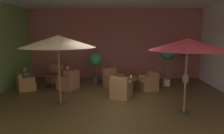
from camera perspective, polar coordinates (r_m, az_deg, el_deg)
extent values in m
cube|color=#4F3D1F|center=(7.69, -0.13, -10.12)|extent=(9.89, 8.97, 0.02)
cube|color=#914C42|center=(11.72, 0.74, 6.38)|extent=(9.89, 0.08, 3.94)
cylinder|color=black|center=(9.19, 4.62, -6.78)|extent=(0.37, 0.37, 0.02)
cylinder|color=black|center=(9.12, 4.65, -5.05)|extent=(0.07, 0.07, 0.60)
cube|color=#533A1F|center=(9.05, 4.67, -3.11)|extent=(0.84, 0.84, 0.03)
cube|color=#98653F|center=(9.53, 9.96, -5.00)|extent=(0.96, 1.00, 0.45)
cube|color=#98653F|center=(9.58, 11.55, -2.48)|extent=(0.42, 0.81, 0.37)
cube|color=#98653F|center=(9.16, 10.74, -3.58)|extent=(0.59, 0.33, 0.18)
cube|color=#98653F|center=(9.73, 8.91, -2.80)|extent=(0.59, 0.33, 0.18)
cube|color=#935F3E|center=(9.79, 0.55, -4.48)|extent=(1.09, 1.09, 0.45)
cube|color=#935F3E|center=(9.92, -0.66, -1.64)|extent=(0.65, 0.65, 0.45)
cube|color=#935F3E|center=(9.89, 1.98, -2.45)|extent=(0.54, 0.55, 0.19)
cube|color=#935F3E|center=(9.49, -0.58, -2.93)|extent=(0.54, 0.55, 0.19)
cube|color=#9A6540|center=(8.26, 2.67, -7.02)|extent=(0.94, 0.99, 0.46)
cube|color=#9A6540|center=(7.87, 1.95, -4.48)|extent=(0.73, 0.41, 0.43)
cube|color=#9A6540|center=(8.31, 0.94, -4.56)|extent=(0.35, 0.64, 0.20)
cube|color=#9A6540|center=(8.13, 4.68, -4.89)|extent=(0.35, 0.64, 0.20)
cylinder|color=black|center=(10.45, -17.01, -5.21)|extent=(0.43, 0.43, 0.02)
cylinder|color=black|center=(10.39, -17.08, -3.68)|extent=(0.07, 0.07, 0.60)
cube|color=#522D19|center=(10.32, -17.16, -1.97)|extent=(0.79, 0.79, 0.03)
cube|color=#945D40|center=(9.74, -12.22, -4.75)|extent=(1.02, 0.99, 0.45)
cube|color=#945D40|center=(9.47, -10.79, -2.35)|extent=(0.44, 0.76, 0.43)
cube|color=#945D40|center=(9.45, -13.61, -3.20)|extent=(0.63, 0.35, 0.19)
cube|color=#945D40|center=(9.94, -11.44, -2.53)|extent=(0.63, 0.35, 0.19)
cube|color=#9B5C43|center=(11.42, -15.56, -2.89)|extent=(0.79, 0.84, 0.44)
cube|color=#9B5C43|center=(11.64, -15.27, -0.44)|extent=(0.76, 0.21, 0.45)
cube|color=#9B5C43|center=(11.25, -14.19, -1.38)|extent=(0.18, 0.63, 0.19)
cube|color=#9B5C43|center=(11.40, -17.16, -1.37)|extent=(0.18, 0.63, 0.19)
cube|color=#996139|center=(10.17, -22.92, -4.83)|extent=(1.04, 1.05, 0.40)
cube|color=#996139|center=(10.04, -24.61, -2.79)|extent=(0.58, 0.72, 0.39)
cube|color=#996139|center=(10.42, -23.15, -2.73)|extent=(0.53, 0.43, 0.23)
cube|color=#996139|center=(9.79, -22.44, -3.40)|extent=(0.53, 0.43, 0.23)
cylinder|color=#2D2D2D|center=(7.09, 19.46, -11.93)|extent=(0.32, 0.32, 0.08)
cylinder|color=brown|center=(6.77, 19.97, -2.85)|extent=(0.06, 0.06, 2.37)
cone|color=#C4363F|center=(6.65, 20.46, 6.01)|extent=(2.36, 2.36, 0.38)
cylinder|color=#2D2D2D|center=(7.68, -14.24, -10.04)|extent=(0.32, 0.32, 0.08)
cylinder|color=brown|center=(7.38, -14.60, -1.30)|extent=(0.06, 0.06, 2.45)
cone|color=beige|center=(7.27, -14.94, 7.00)|extent=(2.60, 2.60, 0.42)
cylinder|color=#353A2D|center=(10.67, -4.67, -3.61)|extent=(0.38, 0.38, 0.36)
cylinder|color=brown|center=(10.57, -4.70, -1.02)|extent=(0.06, 0.06, 0.62)
sphere|color=#2C6A3B|center=(10.48, -4.74, 2.24)|extent=(0.70, 0.70, 0.70)
cylinder|color=silver|center=(10.53, 15.08, -4.22)|extent=(0.37, 0.37, 0.31)
cylinder|color=brown|center=(10.40, 15.23, -0.61)|extent=(0.06, 0.06, 1.03)
sphere|color=#1D613A|center=(10.30, 15.42, 3.98)|extent=(0.75, 0.75, 0.75)
cylinder|color=silver|center=(11.70, 19.89, -2.99)|extent=(0.36, 0.36, 0.37)
cylinder|color=brown|center=(11.58, 20.08, 0.49)|extent=(0.06, 0.06, 1.07)
sphere|color=#39633C|center=(11.49, 20.33, 4.98)|extent=(0.89, 0.89, 0.89)
cube|color=#B5563D|center=(9.64, -12.31, -2.16)|extent=(0.36, 0.42, 0.44)
sphere|color=#81644E|center=(9.59, -12.38, -0.34)|extent=(0.20, 0.20, 0.20)
cube|color=#394147|center=(10.08, -23.06, -2.49)|extent=(0.38, 0.40, 0.44)
sphere|color=brown|center=(10.03, -23.17, -0.76)|extent=(0.19, 0.19, 0.19)
cylinder|color=white|center=(9.08, 5.36, -2.62)|extent=(0.08, 0.08, 0.11)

